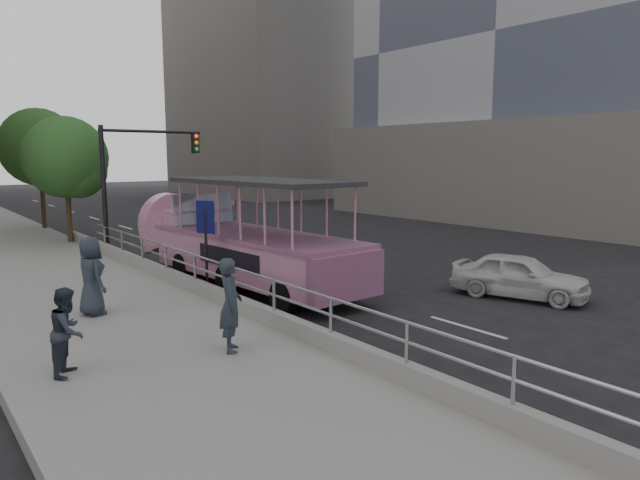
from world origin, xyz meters
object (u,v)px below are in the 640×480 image
Objects in this scene: pedestrian_near at (231,305)px; parking_sign at (206,238)px; car at (520,276)px; street_tree_near at (68,161)px; duck_boat at (236,244)px; pedestrian_far at (91,276)px; street_tree_far at (42,150)px; pedestrian_mid at (68,331)px; traffic_signal at (134,169)px.

parking_sign reaches higher than pedestrian_near.
car is at bearing -64.40° from pedestrian_near.
street_tree_near is at bearing 93.05° from parking_sign.
parking_sign is at bearing -86.95° from street_tree_near.
parking_sign is at bearing -141.06° from duck_boat.
pedestrian_far is 0.29× the size of street_tree_far.
duck_boat is at bearing -2.81° from pedestrian_near.
car is 11.95m from pedestrian_mid.
duck_boat reaches higher than pedestrian_near.
street_tree_far is at bearing 97.47° from duck_boat.
parking_sign is at bearing -96.66° from traffic_signal.
parking_sign is 0.43× the size of street_tree_far.
car is at bearing -50.60° from duck_boat.
street_tree_near is (-7.79, 16.99, 3.18)m from car.
duck_boat is at bearing 38.94° from parking_sign.
street_tree_near is at bearing -91.91° from street_tree_far.
car is 1.34× the size of parking_sign.
traffic_signal is 0.81× the size of street_tree_far.
traffic_signal is (2.93, 13.32, 2.29)m from pedestrian_near.
pedestrian_mid is at bearing -138.35° from duck_boat.
duck_boat is 2.27m from parking_sign.
pedestrian_near is at bearing -119.90° from duck_boat.
traffic_signal is at bearing -81.57° from street_tree_far.
street_tree_near reaches higher than pedestrian_mid.
street_tree_near is at bearing 22.55° from pedestrian_near.
pedestrian_near reaches higher than car.
street_tree_far is (-0.43, 17.74, 2.56)m from parking_sign.
duck_boat reaches higher than pedestrian_far.
car is 15.18m from traffic_signal.
car is 0.66× the size of street_tree_near.
parking_sign is at bearing -14.81° from pedestrian_mid.
street_tree_far is (-1.40, 9.43, 0.81)m from traffic_signal.
duck_boat reaches higher than car.
car is at bearing -71.72° from street_tree_far.
pedestrian_far is at bearing 137.82° from car.
pedestrian_far is (-5.06, -2.16, -0.01)m from duck_boat.
pedestrian_mid is at bearing 103.94° from pedestrian_near.
pedestrian_mid is at bearing -137.42° from parking_sign.
parking_sign is (-1.72, -1.39, 0.51)m from duck_boat.
pedestrian_near is at bearing -170.18° from pedestrian_far.
duck_boat reaches higher than pedestrian_mid.
parking_sign is at bearing 5.73° from pedestrian_near.
pedestrian_near is at bearing -70.55° from pedestrian_mid.
pedestrian_far is 0.67× the size of parking_sign.
duck_boat is 2.72× the size of car.
pedestrian_mid is 0.29× the size of traffic_signal.
pedestrian_mid reaches higher than car.
street_tree_far reaches higher than pedestrian_near.
car is 8.95m from parking_sign.
duck_boat is 7.38m from pedestrian_near.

